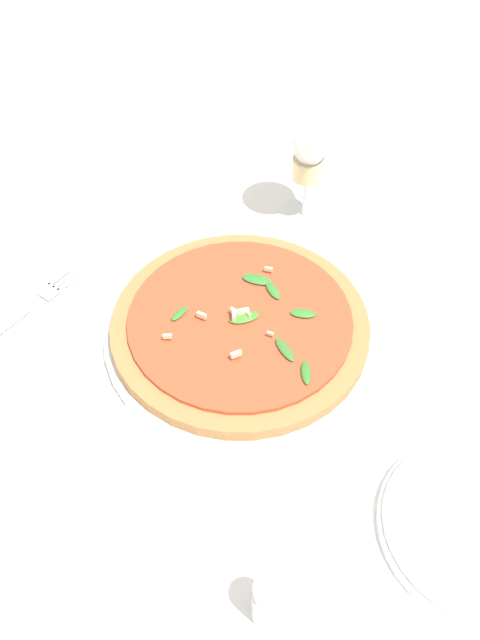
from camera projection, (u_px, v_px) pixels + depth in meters
ground_plane at (272, 345)px, 0.79m from camera, size 6.00×6.00×0.00m
pizza_arugula_main at (240, 327)px, 0.79m from camera, size 0.35×0.35×0.05m
wine_glass at (309, 157)px, 0.89m from camera, size 0.09×0.09×0.16m
napkin at (9, 326)px, 0.81m from camera, size 0.17×0.12×0.01m
fork at (13, 319)px, 0.81m from camera, size 0.22×0.07×0.00m
side_plate_white at (474, 529)px, 0.63m from camera, size 0.20×0.20×0.02m
shaker_pepper at (269, 602)px, 0.56m from camera, size 0.03×0.03×0.07m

